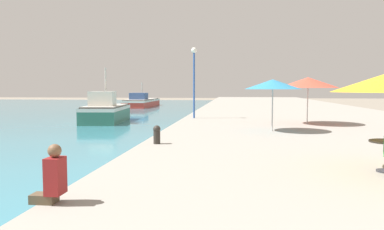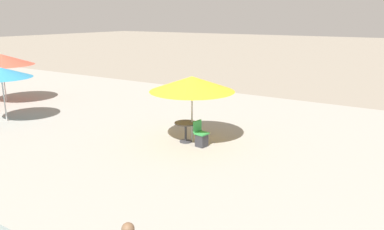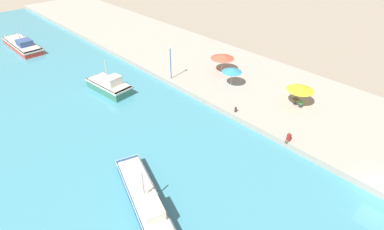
{
  "view_description": "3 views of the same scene",
  "coord_description": "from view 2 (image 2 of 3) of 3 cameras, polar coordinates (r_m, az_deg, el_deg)",
  "views": [
    {
      "loc": [
        3.31,
        2.93,
        2.69
      ],
      "look_at": [
        1.5,
        18.9,
        1.51
      ],
      "focal_mm": 35.0,
      "sensor_mm": 36.0,
      "label": 1
    },
    {
      "loc": [
        -3.94,
        4.92,
        5.16
      ],
      "look_at": [
        7.06,
        11.9,
        1.71
      ],
      "focal_mm": 35.0,
      "sensor_mm": 36.0,
      "label": 2
    },
    {
      "loc": [
        -22.2,
        -1.25,
        19.0
      ],
      "look_at": [
        -4.0,
        18.0,
        1.31
      ],
      "focal_mm": 28.0,
      "sensor_mm": 36.0,
      "label": 3
    }
  ],
  "objects": [
    {
      "name": "cafe_umbrella_striped",
      "position": [
        22.13,
        -27.06,
        7.53
      ],
      "size": [
        3.25,
        3.25,
        2.54
      ],
      "color": "#B7B7B7",
      "rests_on": "quay_promenade"
    },
    {
      "name": "cafe_umbrella_white",
      "position": [
        17.92,
        -27.13,
        5.77
      ],
      "size": [
        2.55,
        2.55,
        2.36
      ],
      "color": "#B7B7B7",
      "rests_on": "quay_promenade"
    },
    {
      "name": "cafe_table",
      "position": [
        13.54,
        -0.98,
        -1.99
      ],
      "size": [
        0.8,
        0.8,
        0.74
      ],
      "color": "#333338",
      "rests_on": "quay_promenade"
    },
    {
      "name": "cafe_umbrella_pink",
      "position": [
        13.23,
        0.0,
        4.78
      ],
      "size": [
        3.04,
        3.04,
        2.41
      ],
      "color": "#B7B7B7",
      "rests_on": "quay_promenade"
    },
    {
      "name": "cafe_chair_left",
      "position": [
        13.16,
        1.39,
        -3.44
      ],
      "size": [
        0.46,
        0.48,
        0.91
      ],
      "rotation": [
        0.0,
        0.0,
        3.0
      ],
      "color": "#2D2D33",
      "rests_on": "quay_promenade"
    }
  ]
}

